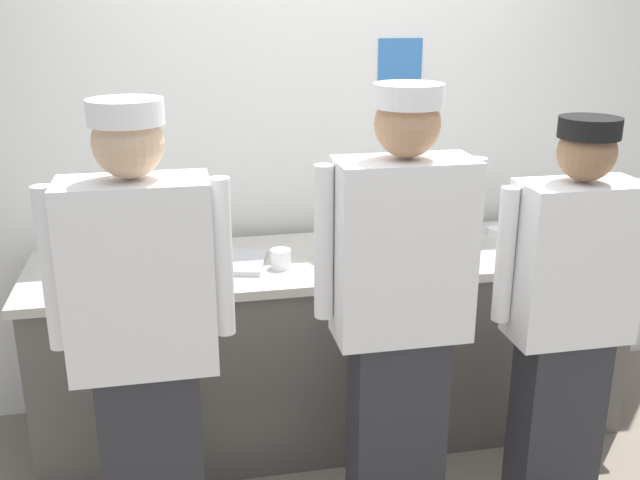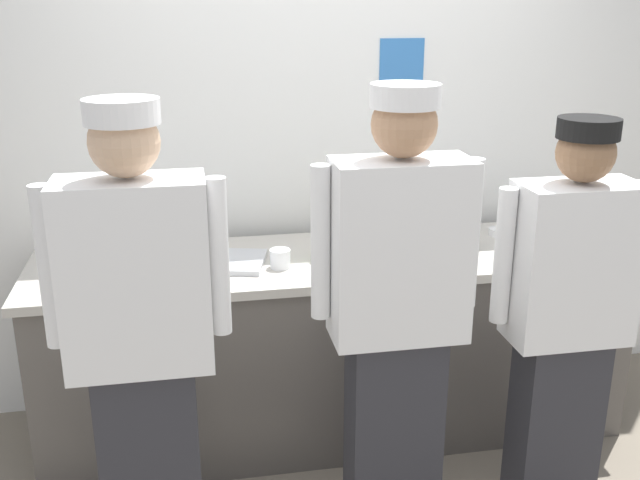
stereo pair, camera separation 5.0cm
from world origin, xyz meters
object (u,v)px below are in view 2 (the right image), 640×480
Objects in this scene: chef_far_right at (566,316)px; mixing_bowl_steel at (441,236)px; ramekin_red_sauce at (63,280)px; chef_center at (397,309)px; squeeze_bottle_primary at (323,241)px; squeeze_bottle_secondary at (354,231)px; ramekin_yellow_sauce at (498,232)px; deli_cup at (280,259)px; sheet_tray at (207,261)px; plate_stack_front at (565,240)px; chef_near_left at (141,338)px; plate_stack_rear at (355,259)px.

chef_far_right is 4.94× the size of mixing_bowl_steel.
ramekin_red_sauce is (-1.68, -0.12, -0.05)m from mixing_bowl_steel.
chef_center is 0.70m from squeeze_bottle_primary.
ramekin_yellow_sauce is (0.76, 0.08, -0.07)m from squeeze_bottle_secondary.
squeeze_bottle_primary is at bearing 17.94° from deli_cup.
squeeze_bottle_secondary is (0.69, 0.06, 0.08)m from sheet_tray.
squeeze_bottle_secondary is at bearing 88.85° from chef_center.
plate_stack_front is at bearing -7.77° from mixing_bowl_steel.
chef_near_left is at bearing -136.90° from squeeze_bottle_primary.
ramekin_red_sauce is at bearing -172.16° from ramekin_yellow_sauce.
chef_center is at bearing -120.47° from mixing_bowl_steel.
plate_stack_front is 0.33m from ramekin_yellow_sauce.
sheet_tray is 0.53m from squeeze_bottle_primary.
chef_near_left is 1.53m from mixing_bowl_steel.
squeeze_bottle_primary is 0.96× the size of squeeze_bottle_secondary.
chef_far_right is at bearing -28.82° from sheet_tray.
plate_stack_front is 0.70× the size of mixing_bowl_steel.
ramekin_yellow_sauce is (1.69, 0.91, -0.01)m from chef_near_left.
plate_stack_front is (1.00, 0.62, 0.00)m from chef_center.
squeeze_bottle_secondary is at bearing 41.28° from chef_near_left.
mixing_bowl_steel is 1.77× the size of squeeze_bottle_primary.
chef_near_left is 1.07× the size of chef_far_right.
ramekin_yellow_sauce is at bearing 28.14° from chef_near_left.
plate_stack_front is (0.33, 0.64, 0.08)m from chef_far_right.
chef_far_right is 1.04m from squeeze_bottle_secondary.
chef_center is 0.68m from chef_far_right.
deli_cup is (0.91, 0.03, 0.02)m from ramekin_red_sauce.
chef_near_left is 5.26× the size of mixing_bowl_steel.
sheet_tray is (0.25, 0.76, -0.01)m from chef_near_left.
sheet_tray is (-1.08, 0.02, -0.06)m from mixing_bowl_steel.
chef_far_right is at bearing -70.41° from mixing_bowl_steel.
ramekin_yellow_sauce is (0.77, 0.86, -0.02)m from chef_center.
ramekin_red_sauce is at bearing 155.19° from chef_center.
ramekin_red_sauce is at bearing -175.13° from squeeze_bottle_primary.
chef_near_left reaches higher than chef_far_right.
plate_stack_rear is 1.00× the size of squeeze_bottle_secondary.
plate_stack_front is at bearing 1.06° from ramekin_red_sauce.
squeeze_bottle_secondary is (-0.66, 0.80, 0.13)m from chef_far_right.
squeeze_bottle_primary reaches higher than plate_stack_rear.
plate_stack_rear is 0.17m from squeeze_bottle_primary.
sheet_tray is 0.34m from deli_cup.
ramekin_yellow_sauce is at bearing 6.37° from squeeze_bottle_secondary.
chef_center is 9.10× the size of plate_stack_rear.
deli_cup is (0.32, -0.11, 0.03)m from sheet_tray.
sheet_tray is 1.45m from ramekin_yellow_sauce.
plate_stack_front is 0.59m from mixing_bowl_steel.
chef_near_left reaches higher than ramekin_yellow_sauce.
chef_near_left is 0.92m from chef_center.
chef_center is 0.82m from mixing_bowl_steel.
chef_center reaches higher than sheet_tray.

